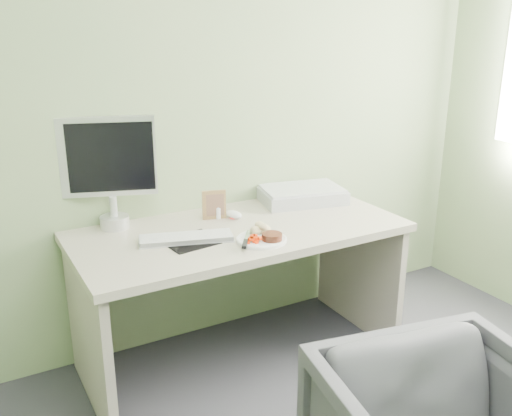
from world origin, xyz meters
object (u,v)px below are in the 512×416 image
plate (262,240)px  monitor (109,166)px  scanner (302,195)px  desk (240,262)px

plate → monitor: 0.80m
plate → scanner: 0.64m
monitor → scanner: bearing=13.0°
desk → monitor: bearing=149.2°
desk → scanner: scanner is taller
plate → monitor: (-0.54, 0.52, 0.30)m
desk → scanner: bearing=22.7°
scanner → desk: bearing=-145.3°
desk → plate: bearing=-87.4°
scanner → monitor: 1.07m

